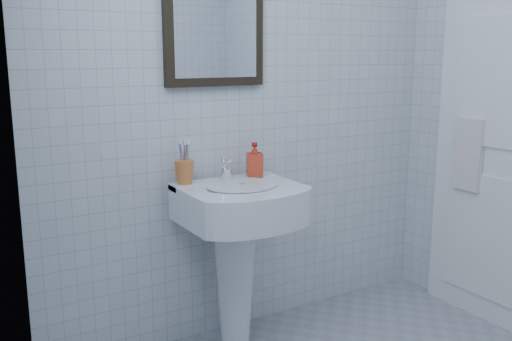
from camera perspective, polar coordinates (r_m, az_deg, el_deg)
wall_back at (r=2.82m, az=-0.45°, el=8.78°), size 2.20×0.02×2.50m
wall_left at (r=1.27m, az=-15.75°, el=4.74°), size 0.02×2.40×2.50m
washbasin at (r=2.66m, az=-1.91°, el=-6.82°), size 0.53×0.39×0.82m
faucet at (r=2.66m, az=-2.97°, el=0.12°), size 0.05×0.11×0.13m
toothbrush_cup at (r=2.60m, az=-7.18°, el=-0.15°), size 0.11×0.11×0.11m
soap_dispenser at (r=2.73m, az=-0.14°, el=1.14°), size 0.09×0.10×0.16m
wall_mirror at (r=2.70m, az=-4.16°, el=14.99°), size 0.50×0.04×0.62m
bathroom_door at (r=3.10m, az=23.60°, el=3.43°), size 0.04×0.80×2.00m
towel_ring at (r=3.18m, az=20.94°, el=4.73°), size 0.01×0.18×0.18m
hand_towel at (r=3.19m, az=20.48°, el=1.51°), size 0.03×0.16×0.38m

